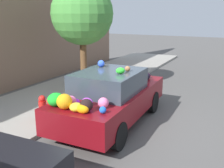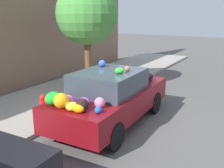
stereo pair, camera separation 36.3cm
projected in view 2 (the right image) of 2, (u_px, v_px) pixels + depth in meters
ground_plane at (111, 122)px, 7.16m from camera, size 60.00×60.00×0.00m
sidewalk_curb at (39, 104)px, 8.46m from camera, size 24.00×3.20×0.11m
street_tree at (87, 14)px, 9.32m from camera, size 2.22×2.22×3.88m
fire_hydrant at (44, 107)px, 7.02m from camera, size 0.20×0.20×0.70m
art_car at (111, 96)px, 6.90m from camera, size 4.10×1.78×1.65m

